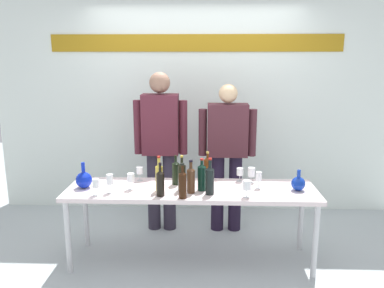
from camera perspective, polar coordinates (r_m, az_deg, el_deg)
ground_plane at (r=3.89m, az=-0.09°, el=-16.60°), size 10.00×10.00×0.00m
back_wall at (r=4.78m, az=0.55°, el=7.92°), size 4.90×0.11×3.00m
display_table at (r=3.61m, az=-0.09°, el=-7.39°), size 2.28×0.62×0.72m
decanter_blue_left at (r=3.71m, az=-15.54°, el=-5.05°), size 0.15×0.15×0.24m
decanter_blue_right at (r=3.64m, az=15.29°, el=-5.57°), size 0.13×0.13×0.19m
presenter_left at (r=4.22m, az=-4.60°, el=0.24°), size 0.58×0.22×1.75m
presenter_right at (r=4.21m, az=5.16°, el=-0.70°), size 0.62×0.22×1.62m
wine_bottle_0 at (r=3.40m, az=2.63°, el=-5.18°), size 0.08×0.08×0.33m
wine_bottle_1 at (r=3.75m, az=2.28°, el=-3.62°), size 0.07×0.07×0.30m
wine_bottle_2 at (r=3.50m, az=1.44°, el=-4.76°), size 0.08×0.08×0.30m
wine_bottle_3 at (r=3.37m, az=-4.66°, el=-5.62°), size 0.07×0.07×0.30m
wine_bottle_4 at (r=3.51m, az=-1.50°, el=-4.65°), size 0.07×0.07×0.32m
wine_bottle_5 at (r=3.67m, az=-2.39°, el=-4.10°), size 0.07×0.07×0.28m
wine_bottle_6 at (r=3.44m, az=-0.15°, el=-5.13°), size 0.07×0.07×0.30m
wine_bottle_7 at (r=3.31m, az=-1.38°, el=-5.82°), size 0.07×0.07×0.31m
wine_bottle_8 at (r=3.50m, az=-4.84°, el=-4.72°), size 0.07×0.07×0.32m
wine_glass_left_0 at (r=3.58m, az=-8.94°, el=-4.92°), size 0.07×0.07×0.15m
wine_glass_left_1 at (r=3.52m, az=-11.94°, el=-5.14°), size 0.06×0.06×0.17m
wine_glass_left_2 at (r=3.49m, az=-13.91°, el=-5.66°), size 0.06×0.06×0.15m
wine_glass_left_3 at (r=3.81m, az=-7.68°, el=-3.90°), size 0.06×0.06×0.14m
wine_glass_right_0 at (r=3.37m, az=8.03°, el=-6.02°), size 0.07×0.07×0.15m
wine_glass_right_1 at (r=3.76m, az=8.69°, el=-4.10°), size 0.07×0.07×0.15m
wine_glass_right_2 at (r=3.62m, az=9.74°, el=-4.75°), size 0.06×0.06×0.15m
wine_glass_right_3 at (r=3.79m, az=7.04°, el=-4.09°), size 0.06×0.06×0.13m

